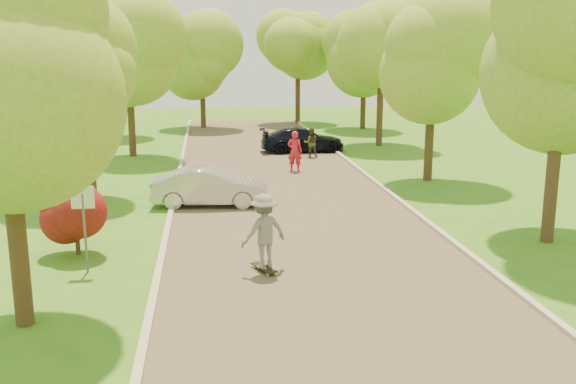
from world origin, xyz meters
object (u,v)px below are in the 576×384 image
street_sign (83,211)px  person_striped (295,151)px  longboard (264,268)px  person_olive (311,143)px  dark_sedan (302,140)px  silver_sedan (210,187)px  skateboarder (264,231)px

street_sign → person_striped: bearing=61.4°
longboard → person_olive: person_olive is taller
person_striped → person_olive: bearing=-90.0°
street_sign → dark_sedan: bearing=66.1°
street_sign → person_striped: 14.46m
silver_sedan → longboard: bearing=-164.9°
longboard → street_sign: bearing=-31.8°
person_striped → dark_sedan: bearing=-82.1°
silver_sedan → person_olive: 11.03m
silver_sedan → longboard: size_ratio=4.15×
street_sign → person_striped: size_ratio=1.18×
dark_sedan → skateboarder: skateboarder is taller
dark_sedan → skateboarder: bearing=166.4°
street_sign → longboard: size_ratio=2.23×
person_striped → person_olive: 3.91m
silver_sedan → dark_sedan: silver_sedan is taller
skateboarder → person_olive: skateboarder is taller
skateboarder → person_striped: bearing=-126.0°
silver_sedan → dark_sedan: 12.69m
person_striped → silver_sedan: bearing=77.6°
street_sign → longboard: street_sign is taller
street_sign → silver_sedan: 7.35m
person_striped → person_olive: person_striped is taller
street_sign → person_striped: street_sign is taller
street_sign → longboard: bearing=-6.9°
dark_sedan → longboard: size_ratio=4.59×
skateboarder → dark_sedan: bearing=-126.2°
dark_sedan → person_olive: size_ratio=2.94×
person_olive → dark_sedan: bearing=-87.5°
silver_sedan → person_striped: 7.19m
longboard → person_striped: size_ratio=0.53×
silver_sedan → dark_sedan: bearing=-18.1°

